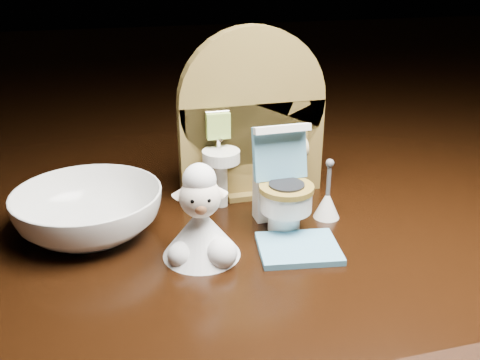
# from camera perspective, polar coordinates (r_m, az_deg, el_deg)

# --- Properties ---
(backdrop_panel) EXTENTS (0.13, 0.05, 0.15)m
(backdrop_panel) POSITION_cam_1_polar(r_m,az_deg,el_deg) (0.47, 1.23, 5.92)
(backdrop_panel) COLOR brown
(backdrop_panel) RESTS_ON ground
(toy_toilet) EXTENTS (0.04, 0.06, 0.08)m
(toy_toilet) POSITION_cam_1_polar(r_m,az_deg,el_deg) (0.43, 4.44, -1.10)
(toy_toilet) COLOR white
(toy_toilet) RESTS_ON ground
(bath_mat) EXTENTS (0.07, 0.06, 0.00)m
(bath_mat) POSITION_cam_1_polar(r_m,az_deg,el_deg) (0.40, 6.27, -7.25)
(bath_mat) COLOR #599BBF
(bath_mat) RESTS_ON ground
(toilet_brush) EXTENTS (0.02, 0.02, 0.05)m
(toilet_brush) POSITION_cam_1_polar(r_m,az_deg,el_deg) (0.45, 9.28, -2.35)
(toilet_brush) COLOR white
(toilet_brush) RESTS_ON ground
(plush_lamb) EXTENTS (0.06, 0.06, 0.07)m
(plush_lamb) POSITION_cam_1_polar(r_m,az_deg,el_deg) (0.39, -4.15, -4.82)
(plush_lamb) COLOR white
(plush_lamb) RESTS_ON ground
(ceramic_bowl) EXTENTS (0.13, 0.13, 0.04)m
(ceramic_bowl) POSITION_cam_1_polar(r_m,az_deg,el_deg) (0.43, -15.83, -3.33)
(ceramic_bowl) COLOR white
(ceramic_bowl) RESTS_ON ground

